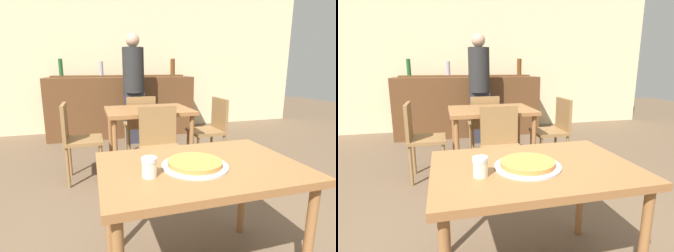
% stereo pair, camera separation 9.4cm
% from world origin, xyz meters
% --- Properties ---
extents(wall_back, '(8.00, 0.05, 2.80)m').
position_xyz_m(wall_back, '(0.00, 4.08, 1.40)').
color(wall_back, beige).
rests_on(wall_back, ground_plane).
extents(dining_table_near, '(1.10, 0.75, 0.72)m').
position_xyz_m(dining_table_near, '(0.00, 0.00, 0.64)').
color(dining_table_near, brown).
rests_on(dining_table_near, ground_plane).
extents(dining_table_far, '(0.96, 0.73, 0.78)m').
position_xyz_m(dining_table_far, '(0.07, 1.66, 0.68)').
color(dining_table_far, brown).
rests_on(dining_table_far, ground_plane).
extents(bar_counter, '(2.60, 0.56, 1.07)m').
position_xyz_m(bar_counter, '(0.00, 3.58, 0.54)').
color(bar_counter, brown).
rests_on(bar_counter, ground_plane).
extents(bar_back_shelf, '(2.39, 0.24, 0.33)m').
position_xyz_m(bar_back_shelf, '(0.03, 3.72, 1.13)').
color(bar_back_shelf, brown).
rests_on(bar_back_shelf, bar_counter).
extents(chair_far_side_front, '(0.40, 0.40, 0.87)m').
position_xyz_m(chair_far_side_front, '(0.07, 1.12, 0.52)').
color(chair_far_side_front, olive).
rests_on(chair_far_side_front, ground_plane).
extents(chair_far_side_back, '(0.40, 0.40, 0.87)m').
position_xyz_m(chair_far_side_back, '(0.07, 2.20, 0.52)').
color(chair_far_side_back, olive).
rests_on(chair_far_side_back, ground_plane).
extents(chair_far_side_left, '(0.40, 0.40, 0.87)m').
position_xyz_m(chair_far_side_left, '(-0.73, 1.66, 0.52)').
color(chair_far_side_left, olive).
rests_on(chair_far_side_left, ground_plane).
extents(chair_far_side_right, '(0.40, 0.40, 0.87)m').
position_xyz_m(chair_far_side_right, '(0.88, 1.66, 0.52)').
color(chair_far_side_right, olive).
rests_on(chair_far_side_right, ground_plane).
extents(pizza_tray, '(0.36, 0.36, 0.04)m').
position_xyz_m(pizza_tray, '(-0.04, -0.03, 0.74)').
color(pizza_tray, '#B7B7BC').
rests_on(pizza_tray, dining_table_near).
extents(cheese_shaker, '(0.08, 0.08, 0.10)m').
position_xyz_m(cheese_shaker, '(-0.31, -0.08, 0.77)').
color(cheese_shaker, beige).
rests_on(cheese_shaker, dining_table_near).
extents(person_standing, '(0.34, 0.34, 1.77)m').
position_xyz_m(person_standing, '(0.13, 3.00, 0.96)').
color(person_standing, '#2D2D38').
rests_on(person_standing, ground_plane).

